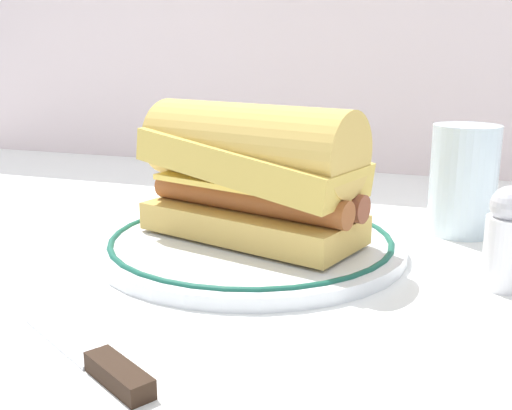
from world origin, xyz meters
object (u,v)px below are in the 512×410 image
object	(u,v)px
sausage_sandwich	(256,170)
salt_shaker	(507,239)
drinking_glass	(463,187)
plate	(256,243)
butter_knife	(94,357)

from	to	relation	value
sausage_sandwich	salt_shaker	size ratio (longest dim) A/B	2.68
sausage_sandwich	salt_shaker	world-z (taller)	sausage_sandwich
drinking_glass	sausage_sandwich	bearing A→B (deg)	-144.69
salt_shaker	sausage_sandwich	bearing A→B (deg)	174.24
salt_shaker	drinking_glass	bearing A→B (deg)	103.90
plate	drinking_glass	distance (m)	0.22
sausage_sandwich	drinking_glass	size ratio (longest dim) A/B	1.99
sausage_sandwich	drinking_glass	bearing A→B (deg)	51.56
drinking_glass	plate	bearing A→B (deg)	-144.69
salt_shaker	plate	bearing A→B (deg)	174.24
butter_knife	sausage_sandwich	bearing A→B (deg)	84.77
drinking_glass	salt_shaker	xyz separation A→B (m)	(0.04, -0.15, -0.01)
plate	butter_knife	size ratio (longest dim) A/B	2.16
sausage_sandwich	drinking_glass	distance (m)	0.22
drinking_glass	butter_knife	bearing A→B (deg)	-119.00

